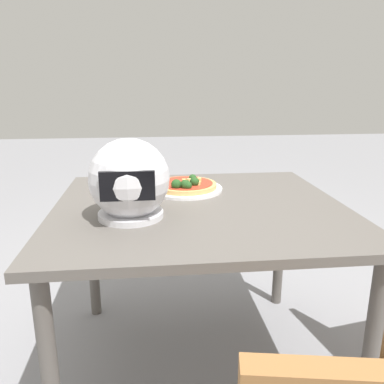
# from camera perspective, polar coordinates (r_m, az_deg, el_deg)

# --- Properties ---
(ground_plane) EXTENTS (14.00, 14.00, 0.00)m
(ground_plane) POSITION_cam_1_polar(r_m,az_deg,el_deg) (1.80, 0.98, -23.64)
(ground_plane) COLOR gray
(dining_table) EXTENTS (1.07, 0.98, 0.70)m
(dining_table) POSITION_cam_1_polar(r_m,az_deg,el_deg) (1.48, 1.09, -4.65)
(dining_table) COLOR #5B5651
(dining_table) RESTS_ON ground
(pizza_plate) EXTENTS (0.31, 0.31, 0.01)m
(pizza_plate) POSITION_cam_1_polar(r_m,az_deg,el_deg) (1.65, -0.98, 0.47)
(pizza_plate) COLOR white
(pizza_plate) RESTS_ON dining_table
(pizza) EXTENTS (0.26, 0.26, 0.05)m
(pizza) POSITION_cam_1_polar(r_m,az_deg,el_deg) (1.63, -0.94, 1.07)
(pizza) COLOR tan
(pizza) RESTS_ON pizza_plate
(motorcycle_helmet) EXTENTS (0.27, 0.27, 0.27)m
(motorcycle_helmet) POSITION_cam_1_polar(r_m,az_deg,el_deg) (1.30, -9.11, 1.67)
(motorcycle_helmet) COLOR silver
(motorcycle_helmet) RESTS_ON dining_table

